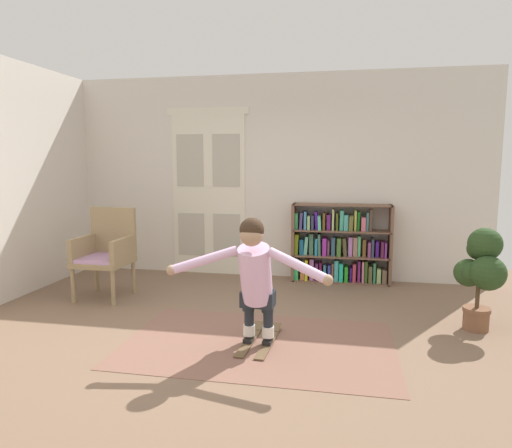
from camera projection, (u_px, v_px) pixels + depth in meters
ground_plane at (233, 343)px, 4.20m from camera, size 7.20×7.20×0.00m
back_wall at (275, 177)px, 6.54m from camera, size 6.00×0.10×2.90m
double_door at (209, 192)px, 6.69m from camera, size 1.22×0.05×2.45m
rug at (259, 343)px, 4.18m from camera, size 2.48×1.57×0.01m
bookshelf at (338, 247)px, 6.29m from camera, size 1.36×0.30×1.09m
wicker_chair at (106, 250)px, 5.60m from camera, size 0.61×0.61×1.10m
potted_plant at (480, 269)px, 4.46m from camera, size 0.44×0.49×1.03m
skis_pair at (259, 340)px, 4.21m from camera, size 0.31×0.77×0.07m
person_skier at (255, 273)px, 3.96m from camera, size 1.41×0.62×1.13m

